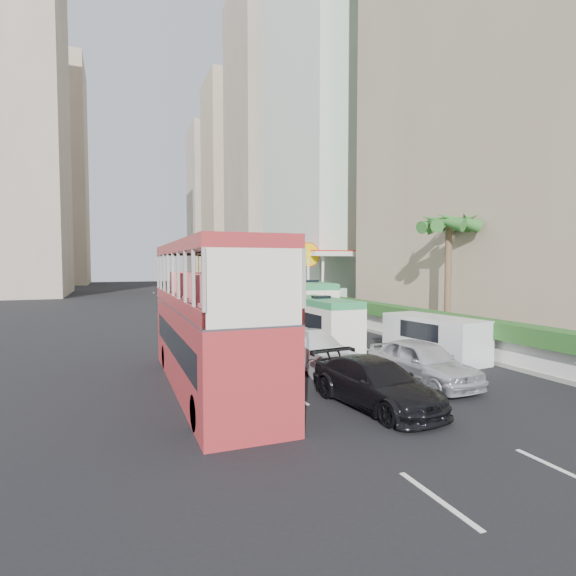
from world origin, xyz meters
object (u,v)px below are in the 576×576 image
car_silver_lane_a (309,369)px  panel_van_near (434,338)px  car_black (375,406)px  car_silver_lane_b (422,384)px  shell_station (328,280)px  van_asset (263,325)px  panel_van_far (271,299)px  double_decker_bus (209,316)px  minibus_far (311,303)px  palm_tree (448,281)px  minibus_near (321,322)px

car_silver_lane_a → panel_van_near: panel_van_near is taller
car_black → panel_van_near: size_ratio=1.02×
car_silver_lane_b → panel_van_near: (3.26, 3.36, 0.96)m
shell_station → van_asset: bearing=-137.8°
panel_van_near → panel_van_far: bearing=83.5°
van_asset → panel_van_far: 9.05m
car_silver_lane_b → shell_station: bearing=66.5°
shell_station → car_black: bearing=-113.5°
car_silver_lane_a → car_silver_lane_b: bearing=-62.4°
panel_van_near → double_decker_bus: bearing=178.3°
car_silver_lane_a → minibus_far: bearing=53.8°
palm_tree → shell_station: bearing=83.4°
double_decker_bus → car_silver_lane_b: size_ratio=2.35×
minibus_near → shell_station: bearing=60.6°
car_black → minibus_near: size_ratio=0.86×
palm_tree → minibus_far: bearing=109.0°
car_silver_lane_b → panel_van_near: bearing=41.5°
double_decker_bus → panel_van_near: (10.48, 1.02, -1.57)m
car_black → palm_tree: palm_tree is taller
palm_tree → shell_station: palm_tree is taller
car_black → minibus_near: (2.71, 9.55, 1.27)m
car_silver_lane_b → minibus_near: (-0.25, 7.95, 1.27)m
double_decker_bus → palm_tree: 14.39m
car_black → shell_station: shell_station is taller
car_black → panel_van_near: panel_van_near is taller
car_silver_lane_b → shell_station: 26.96m
panel_van_near → van_asset: bearing=98.2°
car_silver_lane_a → car_black: (-0.06, -5.14, 0.00)m
car_silver_lane_b → shell_station: (8.77, 25.34, 2.75)m
car_silver_lane_a → minibus_near: minibus_near is taller
van_asset → palm_tree: bearing=-51.2°
double_decker_bus → car_black: double_decker_bus is taller
double_decker_bus → minibus_far: double_decker_bus is taller
car_black → panel_van_near: 8.01m
car_silver_lane_b → minibus_near: 8.06m
car_silver_lane_a → palm_tree: 10.44m
car_black → car_silver_lane_b: bearing=20.8°
panel_van_far → palm_tree: 19.37m
panel_van_far → panel_van_near: bearing=-83.9°
minibus_near → car_silver_lane_b: bearing=-90.2°
palm_tree → car_black: bearing=-140.2°
palm_tree → shell_station: size_ratio=0.80×
double_decker_bus → car_silver_lane_b: bearing=-18.0°
palm_tree → car_silver_lane_b: bearing=-136.0°
car_black → palm_tree: bearing=32.2°
double_decker_bus → car_black: bearing=-42.7°
minibus_near → double_decker_bus: bearing=-143.2°
double_decker_bus → van_asset: double_decker_bus is taller
minibus_near → palm_tree: bearing=-15.3°
panel_van_far → van_asset: bearing=-107.3°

